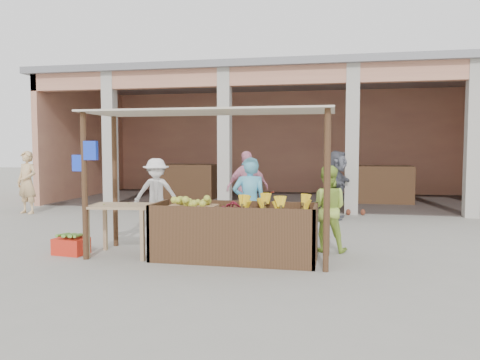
% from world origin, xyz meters
% --- Properties ---
extents(ground, '(60.00, 60.00, 0.00)m').
position_xyz_m(ground, '(0.00, 0.00, 0.00)').
color(ground, gray).
rests_on(ground, ground).
extents(market_building, '(14.40, 6.40, 4.20)m').
position_xyz_m(market_building, '(0.05, 8.93, 2.70)').
color(market_building, tan).
rests_on(market_building, ground).
extents(fruit_stall, '(2.60, 0.95, 0.80)m').
position_xyz_m(fruit_stall, '(0.50, 0.00, 0.40)').
color(fruit_stall, '#4E321F').
rests_on(fruit_stall, ground).
extents(stall_awning, '(4.09, 1.35, 2.39)m').
position_xyz_m(stall_awning, '(-0.01, 0.06, 1.98)').
color(stall_awning, '#4E321F').
rests_on(stall_awning, ground).
extents(banana_heap, '(1.04, 0.57, 0.19)m').
position_xyz_m(banana_heap, '(1.08, 0.05, 0.89)').
color(banana_heap, yellow).
rests_on(banana_heap, fruit_stall).
extents(melon_tray, '(0.76, 0.66, 0.20)m').
position_xyz_m(melon_tray, '(-0.20, -0.06, 0.89)').
color(melon_tray, '#9F7752').
rests_on(melon_tray, fruit_stall).
extents(berry_heap, '(0.41, 0.33, 0.13)m').
position_xyz_m(berry_heap, '(0.47, 0.06, 0.86)').
color(berry_heap, maroon).
rests_on(berry_heap, fruit_stall).
extents(side_table, '(1.12, 0.82, 0.85)m').
position_xyz_m(side_table, '(-1.39, -0.07, 0.71)').
color(side_table, tan).
rests_on(side_table, ground).
extents(papaya_pile, '(0.76, 0.44, 0.22)m').
position_xyz_m(papaya_pile, '(-1.39, -0.07, 0.96)').
color(papaya_pile, '#467E29').
rests_on(papaya_pile, side_table).
extents(red_crate, '(0.57, 0.44, 0.27)m').
position_xyz_m(red_crate, '(-2.28, -0.18, 0.14)').
color(red_crate, red).
rests_on(red_crate, ground).
extents(plantain_bundle, '(0.40, 0.28, 0.08)m').
position_xyz_m(plantain_bundle, '(-2.28, -0.18, 0.31)').
color(plantain_bundle, '#609937').
rests_on(plantain_bundle, red_crate).
extents(produce_sacks, '(0.85, 0.53, 0.65)m').
position_xyz_m(produce_sacks, '(2.62, 5.43, 0.32)').
color(produce_sacks, maroon).
rests_on(produce_sacks, ground).
extents(vendor_blue, '(0.75, 0.63, 1.74)m').
position_xyz_m(vendor_blue, '(0.61, 0.74, 0.87)').
color(vendor_blue, '#5ABAE0').
rests_on(vendor_blue, ground).
extents(vendor_green, '(0.77, 0.46, 1.57)m').
position_xyz_m(vendor_green, '(1.93, 0.92, 0.78)').
color(vendor_green, '#A7CA47').
rests_on(vendor_green, ground).
extents(motorcycle, '(1.05, 1.93, 0.96)m').
position_xyz_m(motorcycle, '(0.32, 2.01, 0.48)').
color(motorcycle, maroon).
rests_on(motorcycle, ground).
extents(shopper_a, '(1.20, 0.89, 1.67)m').
position_xyz_m(shopper_a, '(-1.90, 2.74, 0.84)').
color(shopper_a, white).
rests_on(shopper_a, ground).
extents(shopper_b, '(1.22, 1.01, 1.83)m').
position_xyz_m(shopper_b, '(0.08, 3.42, 0.91)').
color(shopper_b, pink).
rests_on(shopper_b, ground).
extents(shopper_d, '(0.87, 1.74, 1.81)m').
position_xyz_m(shopper_d, '(2.12, 4.74, 0.91)').
color(shopper_d, '#494B55').
rests_on(shopper_d, ground).
extents(shopper_e, '(0.75, 0.62, 1.77)m').
position_xyz_m(shopper_e, '(-6.14, 4.02, 0.88)').
color(shopper_e, '#DEB37A').
rests_on(shopper_e, ground).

